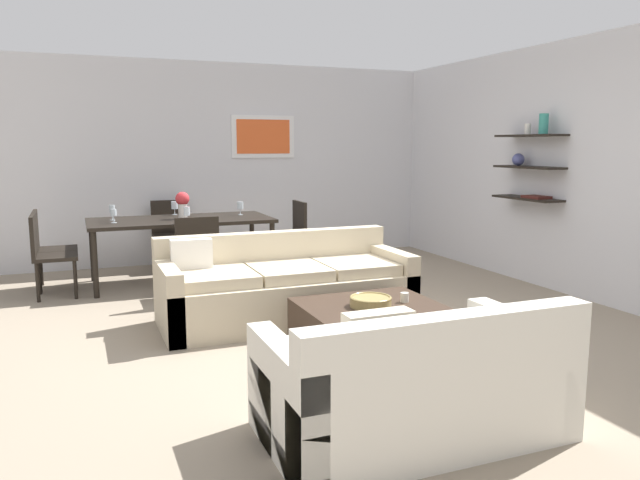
% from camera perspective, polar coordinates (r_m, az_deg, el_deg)
% --- Properties ---
extents(ground_plane, '(18.00, 18.00, 0.00)m').
position_cam_1_polar(ground_plane, '(5.46, -0.67, -8.19)').
color(ground_plane, gray).
extents(back_wall_unit, '(8.40, 0.09, 2.70)m').
position_cam_1_polar(back_wall_unit, '(8.68, -7.29, 7.17)').
color(back_wall_unit, silver).
rests_on(back_wall_unit, ground).
extents(right_wall_shelf_unit, '(0.34, 8.20, 2.70)m').
position_cam_1_polar(right_wall_shelf_unit, '(7.35, 20.20, 6.37)').
color(right_wall_shelf_unit, silver).
rests_on(right_wall_shelf_unit, ground).
extents(sofa_beige, '(2.27, 0.90, 0.78)m').
position_cam_1_polar(sofa_beige, '(5.64, -3.30, -4.57)').
color(sofa_beige, beige).
rests_on(sofa_beige, ground).
extents(loveseat_white, '(1.63, 0.90, 0.78)m').
position_cam_1_polar(loveseat_white, '(3.51, 8.71, -13.17)').
color(loveseat_white, silver).
rests_on(loveseat_white, ground).
extents(coffee_table, '(1.06, 0.95, 0.38)m').
position_cam_1_polar(coffee_table, '(4.80, 4.86, -8.27)').
color(coffee_table, '#38281E').
rests_on(coffee_table, ground).
extents(decorative_bowl, '(0.32, 0.32, 0.08)m').
position_cam_1_polar(decorative_bowl, '(4.71, 4.73, -5.67)').
color(decorative_bowl, '#99844C').
rests_on(decorative_bowl, coffee_table).
extents(candle_jar, '(0.07, 0.07, 0.07)m').
position_cam_1_polar(candle_jar, '(4.87, 7.87, -5.30)').
color(candle_jar, silver).
rests_on(candle_jar, coffee_table).
extents(dining_table, '(2.06, 1.00, 0.75)m').
position_cam_1_polar(dining_table, '(7.31, -12.81, 1.47)').
color(dining_table, black).
rests_on(dining_table, ground).
extents(dining_chair_right_far, '(0.44, 0.44, 0.88)m').
position_cam_1_polar(dining_chair_right_far, '(7.89, -2.67, 0.87)').
color(dining_chair_right_far, black).
rests_on(dining_chair_right_far, ground).
extents(dining_chair_foot, '(0.44, 0.44, 0.88)m').
position_cam_1_polar(dining_chair_foot, '(6.45, -11.48, -1.11)').
color(dining_chair_foot, black).
rests_on(dining_chair_foot, ground).
extents(dining_chair_head, '(0.44, 0.44, 0.88)m').
position_cam_1_polar(dining_chair_head, '(8.22, -13.77, 0.95)').
color(dining_chair_head, black).
rests_on(dining_chair_head, ground).
extents(dining_chair_left_near, '(0.44, 0.44, 0.88)m').
position_cam_1_polar(dining_chair_left_near, '(7.03, -24.11, -0.89)').
color(dining_chair_left_near, black).
rests_on(dining_chair_left_near, ground).
extents(dining_chair_left_far, '(0.44, 0.44, 0.88)m').
position_cam_1_polar(dining_chair_left_far, '(7.47, -23.99, -0.34)').
color(dining_chair_left_far, black).
rests_on(dining_chair_left_far, ground).
extents(wine_glass_head, '(0.08, 0.08, 0.16)m').
position_cam_1_polar(wine_glass_head, '(7.72, -13.38, 3.14)').
color(wine_glass_head, silver).
rests_on(wine_glass_head, dining_table).
extents(wine_glass_right_far, '(0.08, 0.08, 0.16)m').
position_cam_1_polar(wine_glass_right_far, '(7.56, -7.43, 3.18)').
color(wine_glass_right_far, silver).
rests_on(wine_glass_right_far, dining_table).
extents(wine_glass_left_near, '(0.06, 0.06, 0.15)m').
position_cam_1_polar(wine_glass_left_near, '(7.09, -18.65, 2.38)').
color(wine_glass_left_near, silver).
rests_on(wine_glass_left_near, dining_table).
extents(wine_glass_left_far, '(0.06, 0.06, 0.17)m').
position_cam_1_polar(wine_glass_left_far, '(7.33, -18.77, 2.70)').
color(wine_glass_left_far, silver).
rests_on(wine_glass_left_far, dining_table).
extents(wine_glass_foot, '(0.07, 0.07, 0.18)m').
position_cam_1_polar(wine_glass_foot, '(6.85, -12.28, 2.58)').
color(wine_glass_foot, silver).
rests_on(wine_glass_foot, dining_table).
extents(centerpiece_vase, '(0.16, 0.16, 0.31)m').
position_cam_1_polar(centerpiece_vase, '(7.27, -12.66, 3.41)').
color(centerpiece_vase, silver).
rests_on(centerpiece_vase, dining_table).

